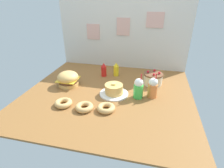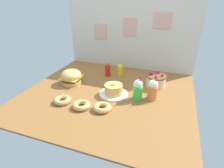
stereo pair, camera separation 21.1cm
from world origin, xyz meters
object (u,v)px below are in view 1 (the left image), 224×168
Objects in this scene: donut_chocolate at (84,107)px; donut_vanilla at (106,108)px; pancake_stack at (114,90)px; mustard_bottle at (116,70)px; burger at (68,79)px; ketchup_bottle at (104,70)px; donut_pink_glaze at (63,103)px; layer_cake at (153,79)px; cream_soda_cup at (138,88)px; orange_float_cup at (153,88)px.

donut_chocolate is 1.00× the size of donut_vanilla.
donut_chocolate is (-22.89, -37.75, -2.53)cm from pancake_stack.
mustard_bottle is at bearing 95.34° from donut_vanilla.
burger is 70.11cm from mustard_bottle.
pancake_stack is 1.70× the size of ketchup_bottle.
mustard_bottle is (-9.03, 54.68, 3.77)cm from pancake_stack.
burger is 48.42cm from donut_pink_glaze.
layer_cake is (106.81, 28.80, -1.38)cm from burger.
orange_float_cup is (15.78, 5.26, 0.00)cm from cream_soda_cup.
pancake_stack is 29.22cm from cream_soda_cup.
layer_cake is at bearing 15.09° from burger.
mustard_bottle is at bearing 124.06° from cream_soda_cup.
layer_cake reaches higher than donut_vanilla.
donut_pink_glaze and donut_vanilla have the same top height.
cream_soda_cup reaches higher than layer_cake.
orange_float_cup is (44.30, 4.39, 6.26)cm from pancake_stack.
ketchup_bottle is at bearing 106.85° from donut_vanilla.
donut_pink_glaze and donut_chocolate have the same top height.
pancake_stack is 1.13× the size of orange_float_cup.
layer_cake is at bearing 48.80° from donut_chocolate.
mustard_bottle reaches higher than donut_pink_glaze.
burger reaches higher than layer_cake.
pancake_stack is 1.13× the size of cream_soda_cup.
donut_pink_glaze is (-47.44, -35.69, -2.53)cm from pancake_stack.
donut_chocolate is (-51.42, -36.88, -8.79)cm from cream_soda_cup.
ketchup_bottle is 87.55cm from donut_pink_glaze.
mustard_bottle is 1.08× the size of donut_vanilla.
orange_float_cup is (0.37, -34.20, 4.05)cm from layer_cake.
pancake_stack is 1.83× the size of donut_pink_glaze.
pancake_stack is at bearing 36.96° from donut_pink_glaze.
ketchup_bottle is at bearing 92.00° from donut_chocolate.
donut_vanilla is (-45.01, -38.74, -8.79)cm from orange_float_cup.
orange_float_cup is (53.33, -50.29, 2.49)cm from mustard_bottle.
ketchup_bottle is 73.84cm from cream_soda_cup.
burger is at bearing 173.35° from cream_soda_cup.
cream_soda_cup is at bearing -6.65° from burger.
cream_soda_cup is 45.30cm from donut_vanilla.
ketchup_bottle reaches higher than donut_chocolate.
burger is 53.84cm from ketchup_bottle.
layer_cake is 1.34× the size of donut_pink_glaze.
donut_pink_glaze is at bearing -155.37° from cream_soda_cup.
layer_cake is 85.64cm from donut_vanilla.
cream_soda_cup is at bearing 35.65° from donut_chocolate.
donut_vanilla is (-29.23, -33.47, -8.79)cm from cream_soda_cup.
pancake_stack is 1.83× the size of donut_vanilla.
cream_soda_cup is (91.41, -10.66, 2.67)cm from burger.
layer_cake is 1.34× the size of donut_chocolate.
mustard_bottle reaches higher than donut_vanilla.
cream_soda_cup is 1.61× the size of donut_chocolate.
cream_soda_cup is (28.52, -0.87, 6.26)cm from pancake_stack.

